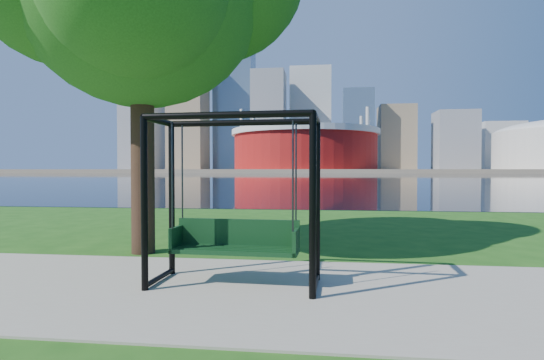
# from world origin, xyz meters

# --- Properties ---
(ground) EXTENTS (900.00, 900.00, 0.00)m
(ground) POSITION_xyz_m (0.00, 0.00, 0.00)
(ground) COLOR #1E5114
(ground) RESTS_ON ground
(path) EXTENTS (120.00, 4.00, 0.03)m
(path) POSITION_xyz_m (0.00, -0.50, 0.01)
(path) COLOR #9E937F
(path) RESTS_ON ground
(river) EXTENTS (900.00, 180.00, 0.02)m
(river) POSITION_xyz_m (0.00, 102.00, 0.01)
(river) COLOR black
(river) RESTS_ON ground
(far_bank) EXTENTS (900.00, 228.00, 2.00)m
(far_bank) POSITION_xyz_m (0.00, 306.00, 1.00)
(far_bank) COLOR #937F60
(far_bank) RESTS_ON ground
(stadium) EXTENTS (83.00, 83.00, 32.00)m
(stadium) POSITION_xyz_m (-10.00, 235.00, 14.23)
(stadium) COLOR maroon
(stadium) RESTS_ON far_bank
(skyline) EXTENTS (392.00, 66.00, 96.50)m
(skyline) POSITION_xyz_m (-4.27, 319.39, 35.89)
(skyline) COLOR gray
(skyline) RESTS_ON far_bank
(swing) EXTENTS (2.56, 1.19, 2.57)m
(swing) POSITION_xyz_m (-0.43, -0.24, 1.24)
(swing) COLOR black
(swing) RESTS_ON ground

